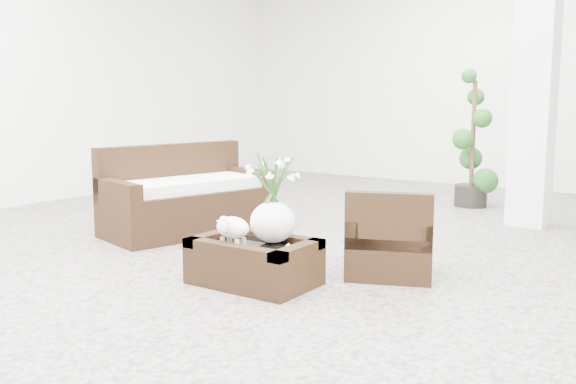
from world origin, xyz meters
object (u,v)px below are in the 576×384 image
Objects in this scene: armchair at (391,231)px; loveseat at (188,190)px; coffee_table at (254,264)px; topiary at (473,140)px.

armchair is 0.41× the size of loveseat.
coffee_table is 0.53× the size of topiary.
armchair is at bearing -80.96° from topiary.
armchair is 0.41× the size of topiary.
loveseat is 0.99× the size of topiary.
coffee_table is 1.29× the size of armchair.
armchair reaches higher than coffee_table.
armchair is at bearing -80.64° from loveseat.
loveseat is at bearing 147.43° from coffee_table.
loveseat is (-2.42, 0.26, 0.10)m from armchair.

